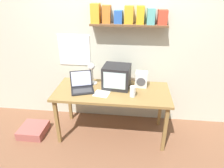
{
  "coord_description": "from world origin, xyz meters",
  "views": [
    {
      "loc": [
        0.27,
        -2.42,
        2.05
      ],
      "look_at": [
        0.0,
        0.0,
        0.84
      ],
      "focal_mm": 32.0,
      "sensor_mm": 36.0,
      "label": 1
    }
  ],
  "objects_px": {
    "desk_lamp": "(92,70)",
    "floor_cushion": "(33,130)",
    "space_heater": "(141,79)",
    "crt_monitor": "(117,77)",
    "juice_glass": "(133,92)",
    "laptop": "(82,85)",
    "loose_paper_near_laptop": "(102,94)",
    "corner_desk": "(112,95)",
    "printed_handout": "(82,82)"
  },
  "relations": [
    {
      "from": "juice_glass",
      "to": "loose_paper_near_laptop",
      "type": "relative_size",
      "value": 0.62
    },
    {
      "from": "crt_monitor",
      "to": "juice_glass",
      "type": "relative_size",
      "value": 2.8
    },
    {
      "from": "printed_handout",
      "to": "loose_paper_near_laptop",
      "type": "bearing_deg",
      "value": -41.56
    },
    {
      "from": "loose_paper_near_laptop",
      "to": "floor_cushion",
      "type": "height_order",
      "value": "loose_paper_near_laptop"
    },
    {
      "from": "desk_lamp",
      "to": "space_heater",
      "type": "height_order",
      "value": "desk_lamp"
    },
    {
      "from": "laptop",
      "to": "loose_paper_near_laptop",
      "type": "distance_m",
      "value": 0.32
    },
    {
      "from": "crt_monitor",
      "to": "desk_lamp",
      "type": "relative_size",
      "value": 1.16
    },
    {
      "from": "space_heater",
      "to": "juice_glass",
      "type": "bearing_deg",
      "value": -106.06
    },
    {
      "from": "floor_cushion",
      "to": "space_heater",
      "type": "bearing_deg",
      "value": 11.67
    },
    {
      "from": "loose_paper_near_laptop",
      "to": "desk_lamp",
      "type": "bearing_deg",
      "value": 124.88
    },
    {
      "from": "crt_monitor",
      "to": "loose_paper_near_laptop",
      "type": "xyz_separation_m",
      "value": [
        -0.18,
        -0.23,
        -0.16
      ]
    },
    {
      "from": "floor_cushion",
      "to": "laptop",
      "type": "bearing_deg",
      "value": 10.81
    },
    {
      "from": "crt_monitor",
      "to": "laptop",
      "type": "height_order",
      "value": "crt_monitor"
    },
    {
      "from": "desk_lamp",
      "to": "printed_handout",
      "type": "height_order",
      "value": "desk_lamp"
    },
    {
      "from": "space_heater",
      "to": "laptop",
      "type": "bearing_deg",
      "value": -162.94
    },
    {
      "from": "laptop",
      "to": "printed_handout",
      "type": "xyz_separation_m",
      "value": [
        -0.06,
        0.21,
        -0.06
      ]
    },
    {
      "from": "loose_paper_near_laptop",
      "to": "crt_monitor",
      "type": "bearing_deg",
      "value": 51.49
    },
    {
      "from": "crt_monitor",
      "to": "juice_glass",
      "type": "bearing_deg",
      "value": -40.26
    },
    {
      "from": "space_heater",
      "to": "floor_cushion",
      "type": "xyz_separation_m",
      "value": [
        -1.59,
        -0.33,
        -0.79
      ]
    },
    {
      "from": "corner_desk",
      "to": "laptop",
      "type": "distance_m",
      "value": 0.44
    },
    {
      "from": "loose_paper_near_laptop",
      "to": "juice_glass",
      "type": "bearing_deg",
      "value": -2.19
    },
    {
      "from": "loose_paper_near_laptop",
      "to": "space_heater",
      "type": "bearing_deg",
      "value": 28.47
    },
    {
      "from": "laptop",
      "to": "desk_lamp",
      "type": "relative_size",
      "value": 1.12
    },
    {
      "from": "space_heater",
      "to": "loose_paper_near_laptop",
      "type": "xyz_separation_m",
      "value": [
        -0.53,
        -0.29,
        -0.11
      ]
    },
    {
      "from": "crt_monitor",
      "to": "desk_lamp",
      "type": "height_order",
      "value": "desk_lamp"
    },
    {
      "from": "desk_lamp",
      "to": "floor_cushion",
      "type": "bearing_deg",
      "value": -160.74
    },
    {
      "from": "crt_monitor",
      "to": "printed_handout",
      "type": "height_order",
      "value": "crt_monitor"
    },
    {
      "from": "laptop",
      "to": "space_heater",
      "type": "relative_size",
      "value": 1.74
    },
    {
      "from": "laptop",
      "to": "floor_cushion",
      "type": "relative_size",
      "value": 1.01
    },
    {
      "from": "floor_cushion",
      "to": "juice_glass",
      "type": "bearing_deg",
      "value": 1.04
    },
    {
      "from": "corner_desk",
      "to": "crt_monitor",
      "type": "relative_size",
      "value": 4.0
    },
    {
      "from": "laptop",
      "to": "space_heater",
      "type": "distance_m",
      "value": 0.84
    },
    {
      "from": "laptop",
      "to": "floor_cushion",
      "type": "xyz_separation_m",
      "value": [
        -0.77,
        -0.15,
        -0.74
      ]
    },
    {
      "from": "crt_monitor",
      "to": "juice_glass",
      "type": "xyz_separation_m",
      "value": [
        0.23,
        -0.24,
        -0.1
      ]
    },
    {
      "from": "corner_desk",
      "to": "floor_cushion",
      "type": "relative_size",
      "value": 4.18
    },
    {
      "from": "laptop",
      "to": "desk_lamp",
      "type": "xyz_separation_m",
      "value": [
        0.12,
        0.15,
        0.17
      ]
    },
    {
      "from": "printed_handout",
      "to": "floor_cushion",
      "type": "relative_size",
      "value": 0.74
    },
    {
      "from": "corner_desk",
      "to": "floor_cushion",
      "type": "xyz_separation_m",
      "value": [
        -1.19,
        -0.15,
        -0.61
      ]
    },
    {
      "from": "crt_monitor",
      "to": "printed_handout",
      "type": "xyz_separation_m",
      "value": [
        -0.53,
        0.08,
        -0.16
      ]
    },
    {
      "from": "loose_paper_near_laptop",
      "to": "corner_desk",
      "type": "bearing_deg",
      "value": 40.73
    },
    {
      "from": "crt_monitor",
      "to": "floor_cushion",
      "type": "xyz_separation_m",
      "value": [
        -1.24,
        -0.27,
        -0.84
      ]
    },
    {
      "from": "juice_glass",
      "to": "loose_paper_near_laptop",
      "type": "distance_m",
      "value": 0.42
    },
    {
      "from": "crt_monitor",
      "to": "laptop",
      "type": "distance_m",
      "value": 0.5
    },
    {
      "from": "juice_glass",
      "to": "printed_handout",
      "type": "distance_m",
      "value": 0.83
    },
    {
      "from": "desk_lamp",
      "to": "space_heater",
      "type": "bearing_deg",
      "value": 3.48
    },
    {
      "from": "juice_glass",
      "to": "printed_handout",
      "type": "height_order",
      "value": "juice_glass"
    },
    {
      "from": "crt_monitor",
      "to": "space_heater",
      "type": "xyz_separation_m",
      "value": [
        0.35,
        0.06,
        -0.05
      ]
    },
    {
      "from": "laptop",
      "to": "space_heater",
      "type": "bearing_deg",
      "value": -5.89
    },
    {
      "from": "juice_glass",
      "to": "floor_cushion",
      "type": "bearing_deg",
      "value": -178.96
    },
    {
      "from": "loose_paper_near_laptop",
      "to": "printed_handout",
      "type": "xyz_separation_m",
      "value": [
        -0.35,
        0.31,
        0.0
      ]
    }
  ]
}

